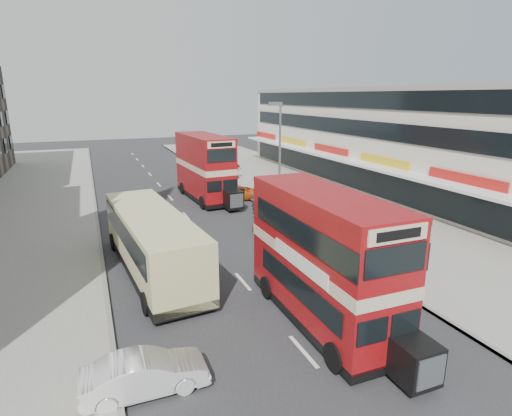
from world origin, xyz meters
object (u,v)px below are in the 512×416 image
street_lamp (279,150)px  cyclist (256,209)px  car_right_a (287,221)px  car_right_c (205,173)px  pedestrian_far (236,170)px  bus_main (323,258)px  car_left_front (145,374)px  car_right_b (236,194)px  pedestrian_near (321,212)px  coach (152,240)px  bus_second (205,167)px

street_lamp → cyclist: (-2.03, -0.67, -4.01)m
car_right_a → car_right_c: size_ratio=1.16×
car_right_c → pedestrian_far: bearing=68.7°
car_right_a → cyclist: 3.25m
bus_main → cyclist: 14.17m
car_left_front → cyclist: size_ratio=1.61×
car_right_b → car_left_front: bearing=-22.4°
car_left_front → cyclist: 18.20m
pedestrian_near → coach: bearing=-18.0°
coach → cyclist: bearing=33.5°
coach → car_right_c: coach is taller
car_left_front → car_right_b: 23.61m
car_right_a → car_right_b: 9.02m
pedestrian_far → cyclist: (-3.48, -14.04, -0.31)m
bus_main → car_right_b: 20.04m
car_left_front → pedestrian_far: size_ratio=1.98×
car_right_b → car_right_c: (-0.07, 9.43, 0.15)m
bus_second → car_right_c: (2.24, 8.16, -2.07)m
street_lamp → car_right_a: bearing=-106.8°
pedestrian_near → cyclist: 4.63m
bus_main → bus_second: 20.93m
pedestrian_far → coach: bearing=-127.3°
car_right_a → pedestrian_near: bearing=90.9°
coach → car_right_a: coach is taller
coach → car_right_a: size_ratio=2.35×
street_lamp → pedestrian_far: size_ratio=4.35×
car_right_a → coach: bearing=-70.6°
bus_second → coach: bearing=61.3°
bus_second → pedestrian_near: (5.24, -10.19, -1.80)m
pedestrian_near → car_left_front: bearing=8.2°
car_left_front → pedestrian_far: (13.29, 29.37, 0.47)m
bus_main → bus_second: (1.12, 20.90, 0.14)m
street_lamp → bus_second: size_ratio=0.85×
car_right_c → pedestrian_near: 18.60m
bus_main → car_right_c: 29.32m
bus_second → pedestrian_far: 8.81m
coach → pedestrian_far: coach is taller
bus_second → pedestrian_near: size_ratio=5.90×
bus_second → car_right_b: bearing=147.8°
coach → pedestrian_near: 12.23m
pedestrian_near → cyclist: (-3.49, 3.04, -0.19)m
car_left_front → car_right_a: (10.68, 12.20, 0.07)m
street_lamp → car_left_front: (-11.83, -16.00, -4.18)m
car_right_b → bus_second: bearing=-115.2°
car_right_b → car_right_a: bearing=5.6°
car_right_b → coach: bearing=-31.6°
coach → pedestrian_far: (11.69, 20.57, -0.59)m
street_lamp → car_right_c: size_ratio=2.03×
car_right_a → car_right_c: car_right_c is taller
car_left_front → pedestrian_far: bearing=-23.9°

